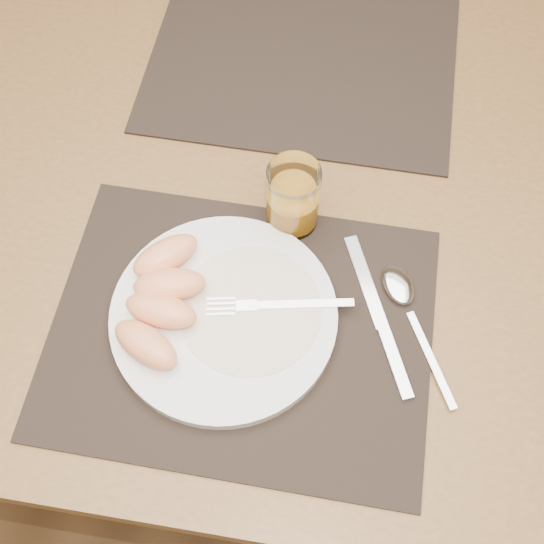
{
  "coord_description": "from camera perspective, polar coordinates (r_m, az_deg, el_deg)",
  "views": [
    {
      "loc": [
        0.08,
        -0.53,
        1.5
      ],
      "look_at": [
        0.02,
        -0.15,
        0.77
      ],
      "focal_mm": 45.0,
      "sensor_mm": 36.0,
      "label": 1
    }
  ],
  "objects": [
    {
      "name": "knife",
      "position": [
        0.82,
        9.23,
        -4.61
      ],
      "size": [
        0.1,
        0.21,
        0.01
      ],
      "color": "silver",
      "rests_on": "placemat_near"
    },
    {
      "name": "plate",
      "position": [
        0.81,
        -4.05,
        -3.68
      ],
      "size": [
        0.27,
        0.27,
        0.02
      ],
      "primitive_type": "cylinder",
      "color": "white",
      "rests_on": "placemat_near"
    },
    {
      "name": "juice_glass",
      "position": [
        0.85,
        1.75,
        6.05
      ],
      "size": [
        0.07,
        0.07,
        0.1
      ],
      "color": "white",
      "rests_on": "placemat_near"
    },
    {
      "name": "grapefruit_wedges",
      "position": [
        0.8,
        -9.3,
        -2.15
      ],
      "size": [
        0.11,
        0.2,
        0.03
      ],
      "color": "#FFA068",
      "rests_on": "plate"
    },
    {
      "name": "plate_dressing",
      "position": [
        0.81,
        -1.85,
        -3.1
      ],
      "size": [
        0.17,
        0.17,
        0.0
      ],
      "color": "white",
      "rests_on": "plate"
    },
    {
      "name": "fork",
      "position": [
        0.81,
        -0.44,
        -2.8
      ],
      "size": [
        0.17,
        0.05,
        0.0
      ],
      "color": "silver",
      "rests_on": "plate"
    },
    {
      "name": "table",
      "position": [
        0.99,
        0.21,
        4.76
      ],
      "size": [
        1.4,
        0.9,
        0.75
      ],
      "color": "brown",
      "rests_on": "ground"
    },
    {
      "name": "spoon",
      "position": [
        0.84,
        10.89,
        -1.94
      ],
      "size": [
        0.11,
        0.18,
        0.01
      ],
      "color": "silver",
      "rests_on": "placemat_near"
    },
    {
      "name": "placemat_near",
      "position": [
        0.82,
        -2.56,
        -4.86
      ],
      "size": [
        0.45,
        0.36,
        0.0
      ],
      "primitive_type": "cube",
      "rotation": [
        0.0,
        0.0,
        -0.01
      ],
      "color": "black",
      "rests_on": "table"
    },
    {
      "name": "placemat_far",
      "position": [
        1.06,
        2.53,
        17.16
      ],
      "size": [
        0.45,
        0.35,
        0.0
      ],
      "primitive_type": "cube",
      "rotation": [
        0.0,
        0.0,
        -0.01
      ],
      "color": "black",
      "rests_on": "table"
    },
    {
      "name": "ground",
      "position": [
        1.59,
        0.13,
        -8.28
      ],
      "size": [
        5.0,
        5.0,
        0.0
      ],
      "primitive_type": "plane",
      "color": "brown",
      "rests_on": "ground"
    }
  ]
}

